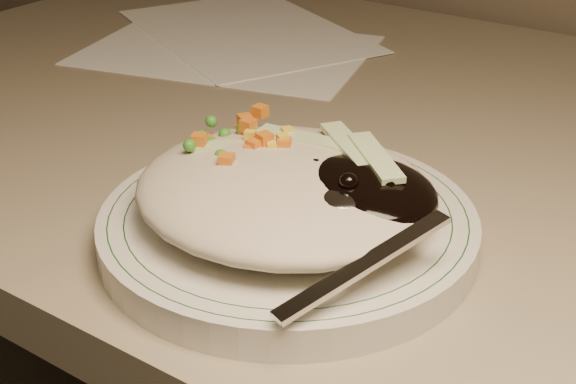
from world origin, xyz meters
The scene contains 5 objects.
desk centered at (0.00, 1.38, 0.54)m, with size 1.40×0.70×0.74m.
plate centered at (-0.08, 1.17, 0.75)m, with size 0.24×0.24×0.02m, color silver.
plate_rim centered at (-0.08, 1.17, 0.76)m, with size 0.23×0.23×0.00m.
meal centered at (-0.08, 1.17, 0.78)m, with size 0.21×0.19×0.05m.
papers centered at (-0.38, 1.49, 0.74)m, with size 0.38×0.37×0.00m.
Camera 1 is at (0.17, 0.80, 1.02)m, focal length 50.00 mm.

